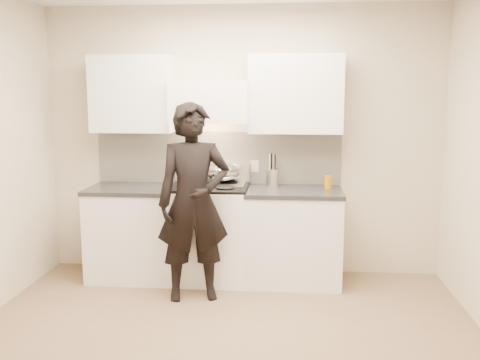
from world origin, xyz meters
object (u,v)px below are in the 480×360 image
at_px(counter_right, 293,236).
at_px(stove, 209,232).
at_px(utensil_crock, 272,176).
at_px(person, 194,202).
at_px(wok, 223,172).

bearing_deg(counter_right, stove, -180.00).
bearing_deg(stove, utensil_crock, 15.30).
height_order(utensil_crock, person, person).
distance_m(stove, counter_right, 0.83).
bearing_deg(counter_right, person, -150.22).
xyz_separation_m(counter_right, wok, (-0.70, 0.14, 0.59)).
bearing_deg(utensil_crock, counter_right, -37.84).
xyz_separation_m(stove, wok, (0.13, 0.14, 0.58)).
bearing_deg(wok, person, -106.03).
height_order(stove, counter_right, stove).
distance_m(counter_right, person, 1.11).
bearing_deg(counter_right, utensil_crock, 142.16).
height_order(wok, utensil_crock, wok).
height_order(stove, person, person).
distance_m(stove, utensil_crock, 0.84).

